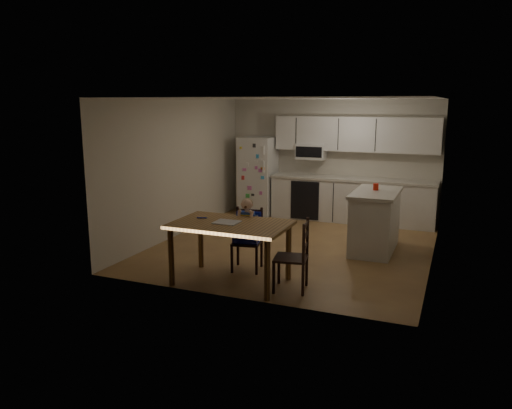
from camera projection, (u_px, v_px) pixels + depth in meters
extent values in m
cube|color=brown|center=(294.00, 246.00, 8.62)|extent=(4.50, 5.00, 0.01)
cube|color=beige|center=(331.00, 159.00, 10.63)|extent=(4.50, 0.02, 2.50)
cube|color=beige|center=(179.00, 168.00, 9.20)|extent=(0.02, 5.00, 2.50)
cube|color=beige|center=(437.00, 182.00, 7.53)|extent=(0.02, 5.00, 2.50)
cube|color=white|center=(297.00, 98.00, 8.11)|extent=(4.50, 5.00, 0.01)
cube|color=silver|center=(258.00, 176.00, 10.97)|extent=(0.72, 0.70, 1.70)
cube|color=silver|center=(352.00, 201.00, 10.33)|extent=(3.34, 0.60, 0.86)
cube|color=beige|center=(352.00, 179.00, 10.22)|extent=(3.37, 0.62, 0.05)
cube|color=black|center=(305.00, 200.00, 10.39)|extent=(0.60, 0.02, 0.80)
cube|color=silver|center=(356.00, 134.00, 10.17)|extent=(3.34, 0.34, 0.70)
cube|color=silver|center=(311.00, 151.00, 10.56)|extent=(0.60, 0.38, 0.33)
cube|color=silver|center=(375.00, 223.00, 8.29)|extent=(0.65, 1.30, 0.95)
cube|color=beige|center=(376.00, 193.00, 8.18)|extent=(0.71, 1.36, 0.05)
cylinder|color=red|center=(376.00, 187.00, 8.28)|extent=(0.09, 0.09, 0.11)
cube|color=brown|center=(231.00, 225.00, 6.74)|extent=(1.56, 1.01, 0.04)
cylinder|color=brown|center=(171.00, 257.00, 6.70)|extent=(0.08, 0.08, 0.79)
cylinder|color=brown|center=(201.00, 241.00, 7.45)|extent=(0.08, 0.08, 0.79)
cylinder|color=brown|center=(267.00, 270.00, 6.19)|extent=(0.08, 0.08, 0.79)
cylinder|color=brown|center=(289.00, 252.00, 6.94)|extent=(0.08, 0.08, 0.79)
cube|color=#BCBCC1|center=(227.00, 222.00, 6.75)|extent=(0.33, 0.29, 0.01)
cylinder|color=#1621AD|center=(201.00, 218.00, 7.01)|extent=(0.12, 0.06, 0.02)
cube|color=black|center=(247.00, 242.00, 7.32)|extent=(0.47, 0.47, 0.03)
cube|color=black|center=(232.00, 259.00, 7.23)|extent=(0.04, 0.04, 0.40)
cube|color=black|center=(238.00, 252.00, 7.58)|extent=(0.04, 0.04, 0.40)
cube|color=black|center=(257.00, 261.00, 7.15)|extent=(0.04, 0.04, 0.40)
cube|color=black|center=(262.00, 254.00, 7.50)|extent=(0.04, 0.04, 0.40)
cube|color=black|center=(250.00, 223.00, 7.45)|extent=(0.40, 0.11, 0.48)
cube|color=#1621AD|center=(247.00, 238.00, 7.31)|extent=(0.42, 0.39, 0.10)
cube|color=#1621AD|center=(249.00, 222.00, 7.40)|extent=(0.37, 0.12, 0.33)
cube|color=#488BC9|center=(247.00, 235.00, 7.28)|extent=(0.32, 0.29, 0.02)
cube|color=#2642B1|center=(247.00, 220.00, 7.26)|extent=(0.23, 0.17, 0.25)
cube|color=orange|center=(246.00, 222.00, 7.21)|extent=(0.18, 0.04, 0.19)
sphere|color=beige|center=(247.00, 204.00, 7.21)|extent=(0.19, 0.19, 0.16)
ellipsoid|color=olive|center=(247.00, 203.00, 7.20)|extent=(0.19, 0.18, 0.14)
cube|color=black|center=(291.00, 258.00, 6.53)|extent=(0.48, 0.48, 0.03)
cube|color=black|center=(279.00, 269.00, 6.80)|extent=(0.04, 0.04, 0.42)
cube|color=black|center=(307.00, 271.00, 6.72)|extent=(0.04, 0.04, 0.42)
cube|color=black|center=(274.00, 278.00, 6.44)|extent=(0.04, 0.04, 0.42)
cube|color=black|center=(303.00, 280.00, 6.36)|extent=(0.04, 0.04, 0.42)
cube|color=black|center=(306.00, 239.00, 6.44)|extent=(0.10, 0.42, 0.50)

